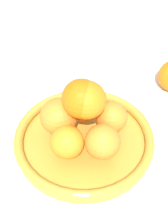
% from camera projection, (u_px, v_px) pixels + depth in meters
% --- Properties ---
extents(ground_plane, '(4.00, 4.00, 0.00)m').
position_uv_depth(ground_plane, '(84.00, 145.00, 0.78)').
color(ground_plane, silver).
extents(fruit_bowl, '(0.29, 0.29, 0.03)m').
position_uv_depth(fruit_bowl, '(84.00, 140.00, 0.77)').
color(fruit_bowl, gold).
rests_on(fruit_bowl, ground_plane).
extents(orange_pile, '(0.18, 0.17, 0.13)m').
position_uv_depth(orange_pile, '(83.00, 114.00, 0.72)').
color(orange_pile, orange).
rests_on(orange_pile, fruit_bowl).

